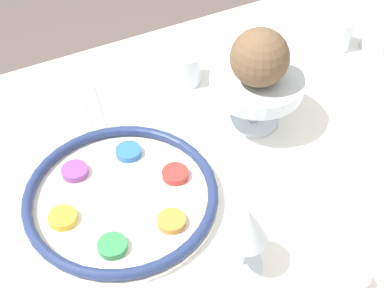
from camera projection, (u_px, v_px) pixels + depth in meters
name	position (u px, v px, depth m)	size (l,w,h in m)	color
dining_table	(203.00, 283.00, 1.27)	(1.59, 1.05, 0.72)	white
seder_plate	(121.00, 196.00, 0.98)	(0.36, 0.36, 0.03)	white
wine_glass	(246.00, 226.00, 0.82)	(0.08, 0.08, 0.15)	silver
fruit_stand	(256.00, 87.00, 1.08)	(0.19, 0.19, 0.12)	silver
orange_fruit	(255.00, 64.00, 1.03)	(0.08, 0.08, 0.08)	orange
coconut	(260.00, 57.00, 1.01)	(0.12, 0.12, 0.12)	brown
cup_near	(338.00, 33.00, 1.32)	(0.07, 0.07, 0.08)	silver
cup_mid	(186.00, 68.00, 1.22)	(0.07, 0.07, 0.08)	silver
cup_far	(377.00, 35.00, 1.32)	(0.07, 0.07, 0.08)	silver
fork_left	(82.00, 111.00, 1.17)	(0.05, 0.16, 0.01)	silver
fork_right	(95.00, 106.00, 1.18)	(0.05, 0.16, 0.01)	silver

